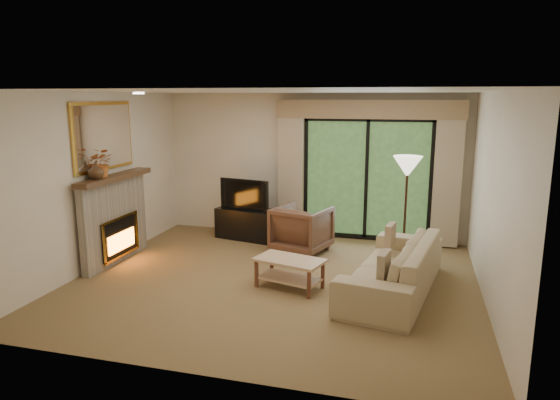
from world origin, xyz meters
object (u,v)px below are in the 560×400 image
(armchair, at_px, (302,229))
(coffee_table, at_px, (290,273))
(media_console, at_px, (247,224))
(sofa, at_px, (393,266))

(armchair, bearing_deg, coffee_table, 113.41)
(media_console, bearing_deg, sofa, -23.86)
(media_console, bearing_deg, armchair, -12.90)
(media_console, distance_m, sofa, 3.28)
(media_console, relative_size, armchair, 1.29)
(media_console, relative_size, sofa, 0.46)
(sofa, xyz_separation_m, coffee_table, (-1.34, -0.22, -0.14))
(media_console, height_order, sofa, sofa)
(armchair, xyz_separation_m, sofa, (1.54, -1.39, -0.04))
(coffee_table, bearing_deg, media_console, 136.90)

